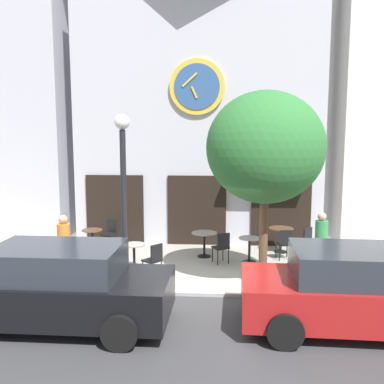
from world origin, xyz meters
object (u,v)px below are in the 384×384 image
cafe_table_near_curb (281,235)px  cafe_chair_left_end (222,246)px  cafe_chair_under_awning (285,242)px  parked_car_black (58,286)px  cafe_chair_facing_wall (154,258)px  cafe_chair_outer (110,231)px  cafe_table_near_door (204,239)px  street_lamp (124,200)px  pedestrian_orange (64,247)px  cafe_table_center_left (134,253)px  cafe_chair_facing_street (104,256)px  cafe_table_rightmost (92,238)px  cafe_table_center_right (249,246)px  cafe_chair_right_end (305,239)px  street_tree (265,148)px  cafe_chair_curbside (120,237)px  parked_car_red (358,290)px  pedestrian_green (321,243)px

cafe_table_near_curb → cafe_chair_left_end: size_ratio=0.86×
cafe_chair_under_awning → parked_car_black: parked_car_black is taller
cafe_chair_facing_wall → parked_car_black: 3.14m
cafe_table_near_curb → cafe_chair_outer: cafe_chair_outer is taller
cafe_table_near_door → cafe_chair_left_end: (0.52, -0.67, -0.02)m
street_lamp → pedestrian_orange: bearing=173.9°
cafe_table_center_left → cafe_chair_facing_street: size_ratio=0.81×
cafe_table_rightmost → cafe_table_center_right: cafe_table_rightmost is taller
cafe_table_near_curb → cafe_chair_right_end: bearing=-34.1°
cafe_chair_outer → street_tree: bearing=-37.4°
cafe_table_rightmost → cafe_table_near_door: size_ratio=0.98×
street_tree → cafe_chair_right_end: size_ratio=5.15×
cafe_chair_curbside → parked_car_red: (5.65, -4.77, 0.23)m
cafe_table_near_door → cafe_chair_facing_wall: cafe_chair_facing_wall is taller
street_lamp → cafe_table_near_door: 3.49m
street_tree → pedestrian_orange: 5.48m
cafe_table_rightmost → cafe_chair_facing_street: bearing=-65.3°
cafe_table_rightmost → cafe_chair_facing_street: 2.24m
street_lamp → cafe_chair_facing_street: street_lamp is taller
cafe_table_rightmost → cafe_chair_curbside: bearing=0.0°
cafe_table_near_door → cafe_table_near_curb: size_ratio=0.99×
cafe_table_center_right → cafe_table_near_curb: cafe_table_near_curb is taller
cafe_table_center_left → cafe_table_near_curb: bearing=26.8°
cafe_chair_facing_street → cafe_chair_left_end: 3.28m
cafe_chair_outer → cafe_chair_facing_wall: bearing=-57.2°
cafe_table_center_left → cafe_table_near_door: (1.83, 1.45, 0.07)m
cafe_table_near_curb → pedestrian_green: 2.31m
cafe_table_near_door → cafe_table_rightmost: bearing=178.0°
cafe_chair_facing_street → pedestrian_orange: bearing=-152.4°
parked_car_black → cafe_chair_left_end: bearing=53.1°
cafe_table_rightmost → cafe_chair_outer: bearing=65.8°
street_lamp → cafe_chair_left_end: bearing=38.5°
cafe_chair_left_end → cafe_chair_facing_wall: size_ratio=1.00×
parked_car_red → cafe_chair_right_end: bearing=90.7°
cafe_chair_left_end → pedestrian_green: size_ratio=0.54×
cafe_chair_facing_street → cafe_table_center_left: bearing=33.9°
cafe_table_near_curb → pedestrian_green: size_ratio=0.46×
cafe_table_near_door → pedestrian_orange: bearing=-145.0°
cafe_chair_facing_street → cafe_chair_right_end: bearing=21.1°
street_tree → pedestrian_orange: bearing=177.5°
cafe_chair_outer → cafe_chair_under_awning: bearing=-11.1°
street_tree → parked_car_black: size_ratio=1.07×
cafe_chair_outer → parked_car_red: bearing=-42.2°
parked_car_red → pedestrian_green: bearing=89.8°
cafe_table_rightmost → street_tree: bearing=-28.7°
cafe_table_near_curb → parked_car_red: 5.36m
cafe_table_center_left → cafe_chair_facing_street: 0.83m
cafe_table_rightmost → parked_car_black: 5.03m
cafe_chair_under_awning → cafe_chair_outer: bearing=168.9°
cafe_chair_outer → cafe_chair_facing_wall: same height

